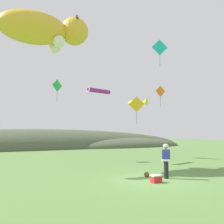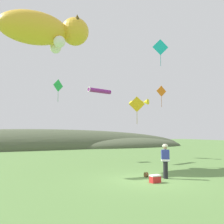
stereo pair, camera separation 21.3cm
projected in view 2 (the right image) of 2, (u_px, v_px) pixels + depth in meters
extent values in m
plane|color=#5B8442|center=(150.00, 181.00, 12.30)|extent=(120.00, 120.00, 0.00)
ellipsoid|color=#4C563D|center=(35.00, 148.00, 38.00)|extent=(56.34, 11.92, 5.83)
ellipsoid|color=#4C563D|center=(127.00, 147.00, 41.97)|extent=(22.45, 8.05, 3.07)
cylinder|color=black|center=(166.00, 170.00, 12.91)|extent=(0.24, 0.24, 0.88)
cube|color=navy|center=(165.00, 156.00, 12.97)|extent=(0.47, 0.42, 0.60)
cube|color=white|center=(165.00, 160.00, 12.96)|extent=(0.49, 0.45, 0.10)
sphere|color=tan|center=(165.00, 148.00, 13.01)|extent=(0.20, 0.20, 0.20)
cylinder|color=beige|center=(165.00, 146.00, 13.02)|extent=(0.30, 0.30, 0.09)
cylinder|color=beige|center=(165.00, 145.00, 13.02)|extent=(0.20, 0.20, 0.07)
cylinder|color=olive|center=(146.00, 175.00, 13.28)|extent=(0.11, 0.20, 0.20)
cylinder|color=brown|center=(145.00, 175.00, 13.26)|extent=(0.02, 0.27, 0.27)
cylinder|color=brown|center=(147.00, 175.00, 13.31)|extent=(0.02, 0.27, 0.27)
cube|color=red|center=(155.00, 179.00, 11.84)|extent=(0.48, 0.32, 0.30)
cube|color=white|center=(155.00, 176.00, 11.86)|extent=(0.49, 0.33, 0.06)
ellipsoid|color=gold|center=(34.00, 28.00, 18.11)|extent=(5.17, 2.98, 2.38)
ellipsoid|color=white|center=(37.00, 34.00, 18.17)|extent=(3.34, 1.68, 1.31)
sphere|color=gold|center=(75.00, 32.00, 19.36)|extent=(2.14, 2.14, 2.14)
cone|color=#503E10|center=(73.00, 25.00, 19.96)|extent=(0.82, 0.82, 0.71)
cone|color=#503E10|center=(77.00, 19.00, 18.89)|extent=(0.82, 0.82, 0.71)
sphere|color=white|center=(56.00, 48.00, 19.38)|extent=(0.86, 0.86, 0.86)
sphere|color=white|center=(59.00, 42.00, 18.07)|extent=(0.86, 0.86, 0.86)
ellipsoid|color=yellow|center=(136.00, 103.00, 24.77)|extent=(1.27, 1.70, 0.56)
cone|color=yellow|center=(146.00, 102.00, 24.16)|extent=(0.74, 0.72, 0.56)
cone|color=yellow|center=(136.00, 100.00, 24.81)|extent=(0.35, 0.35, 0.26)
sphere|color=black|center=(132.00, 103.00, 25.23)|extent=(0.13, 0.13, 0.13)
cylinder|color=#8C268C|center=(100.00, 91.00, 21.08)|extent=(2.28, 0.84, 0.36)
torus|color=white|center=(89.00, 89.00, 20.35)|extent=(0.15, 0.44, 0.44)
cube|color=#19BFBF|center=(160.00, 47.00, 20.05)|extent=(1.23, 0.50, 1.32)
cylinder|color=black|center=(160.00, 47.00, 20.06)|extent=(0.83, 0.34, 0.02)
cube|color=#118585|center=(161.00, 61.00, 19.96)|extent=(0.03, 0.02, 0.90)
cube|color=green|center=(58.00, 86.00, 22.19)|extent=(1.03, 0.49, 1.13)
cylinder|color=black|center=(58.00, 86.00, 22.20)|extent=(0.69, 0.34, 0.02)
cube|color=#1A7C35|center=(58.00, 97.00, 22.11)|extent=(0.03, 0.02, 0.90)
cube|color=yellow|center=(137.00, 104.00, 18.54)|extent=(1.00, 0.66, 1.18)
cylinder|color=black|center=(137.00, 104.00, 18.55)|extent=(0.67, 0.44, 0.02)
cube|color=#A98511|center=(137.00, 118.00, 18.46)|extent=(0.03, 0.02, 0.90)
cube|color=orange|center=(161.00, 91.00, 21.70)|extent=(0.97, 0.14, 0.98)
cylinder|color=black|center=(161.00, 91.00, 21.71)|extent=(0.65, 0.10, 0.02)
cube|color=#A95011|center=(162.00, 102.00, 21.63)|extent=(0.03, 0.01, 0.90)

